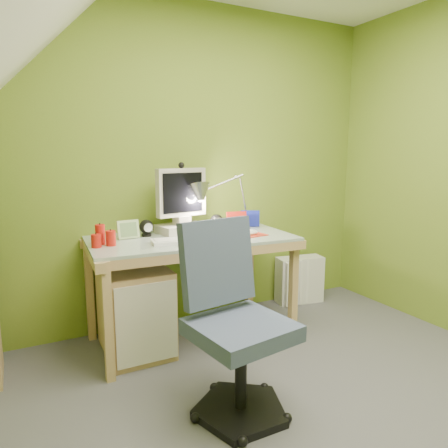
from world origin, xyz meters
name	(u,v)px	position (x,y,z in m)	size (l,w,h in m)	color
floor	(321,436)	(0.00, 0.00, -0.01)	(3.20, 3.20, 0.01)	#515156
wall_back	(188,167)	(0.00, 1.60, 1.20)	(3.20, 0.01, 2.40)	olive
desk	(192,288)	(-0.13, 1.23, 0.37)	(1.37, 0.69, 0.74)	tan
monitor	(181,199)	(-0.13, 1.41, 0.98)	(0.35, 0.20, 0.48)	#BBB5A9
speaker_left	(146,228)	(-0.40, 1.39, 0.79)	(0.10, 0.10, 0.11)	black
speaker_right	(217,222)	(0.14, 1.39, 0.79)	(0.10, 0.10, 0.12)	black
keyboard	(189,240)	(-0.21, 1.09, 0.75)	(0.47, 0.15, 0.02)	white
mousepad	(250,235)	(0.25, 1.09, 0.74)	(0.22, 0.15, 0.01)	red
mouse	(250,232)	(0.25, 1.09, 0.76)	(0.12, 0.08, 0.04)	white
amber_tumbler	(220,230)	(0.05, 1.15, 0.78)	(0.07, 0.07, 0.09)	#8E3814
candle_cluster	(101,236)	(-0.73, 1.24, 0.80)	(0.17, 0.15, 0.13)	red
photo_frame_red	(237,220)	(0.29, 1.35, 0.80)	(0.15, 0.02, 0.13)	red
photo_frame_blue	(250,218)	(0.43, 1.39, 0.80)	(0.15, 0.02, 0.13)	#16219B
photo_frame_green	(128,229)	(-0.53, 1.37, 0.80)	(0.15, 0.02, 0.12)	#B9DC97
desk_lamp	(237,189)	(0.32, 1.41, 1.03)	(0.55, 0.24, 0.59)	silver
task_chair	(241,327)	(-0.26, 0.31, 0.46)	(0.51, 0.51, 0.93)	#3D4864
radiator	(299,280)	(0.98, 1.46, 0.20)	(0.40, 0.16, 0.40)	silver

